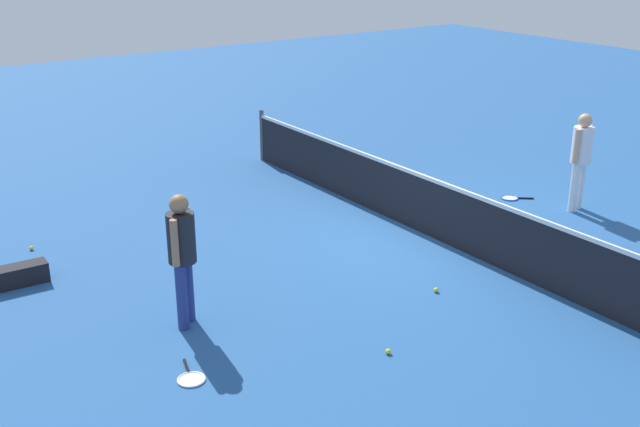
{
  "coord_description": "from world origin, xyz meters",
  "views": [
    {
      "loc": [
        8.41,
        -7.88,
        4.63
      ],
      "look_at": [
        0.29,
        -2.21,
        0.9
      ],
      "focal_mm": 42.99,
      "sensor_mm": 36.0,
      "label": 1
    }
  ],
  "objects_px": {
    "tennis_racket_far_player": "(511,198)",
    "equipment_bag": "(20,275)",
    "player_near_side": "(182,249)",
    "tennis_ball_by_net": "(436,290)",
    "player_far_side": "(581,154)",
    "tennis_ball_near_player": "(31,248)",
    "tennis_racket_near_player": "(191,378)",
    "tennis_ball_midcourt": "(388,352)"
  },
  "relations": [
    {
      "from": "tennis_ball_midcourt",
      "to": "tennis_ball_near_player",
      "type": "bearing_deg",
      "value": -155.09
    },
    {
      "from": "tennis_ball_midcourt",
      "to": "tennis_racket_near_player",
      "type": "bearing_deg",
      "value": -111.53
    },
    {
      "from": "tennis_ball_by_net",
      "to": "tennis_racket_far_player",
      "type": "bearing_deg",
      "value": 118.4
    },
    {
      "from": "tennis_racket_far_player",
      "to": "equipment_bag",
      "type": "relative_size",
      "value": 0.69
    },
    {
      "from": "tennis_ball_near_player",
      "to": "equipment_bag",
      "type": "height_order",
      "value": "equipment_bag"
    },
    {
      "from": "tennis_ball_midcourt",
      "to": "player_near_side",
      "type": "bearing_deg",
      "value": -141.08
    },
    {
      "from": "tennis_racket_far_player",
      "to": "tennis_ball_near_player",
      "type": "xyz_separation_m",
      "value": [
        -2.57,
        -7.79,
        0.02
      ]
    },
    {
      "from": "player_far_side",
      "to": "tennis_ball_midcourt",
      "type": "distance_m",
      "value": 6.11
    },
    {
      "from": "tennis_ball_by_net",
      "to": "equipment_bag",
      "type": "xyz_separation_m",
      "value": [
        -3.45,
        -4.52,
        0.11
      ]
    },
    {
      "from": "tennis_racket_far_player",
      "to": "equipment_bag",
      "type": "height_order",
      "value": "equipment_bag"
    },
    {
      "from": "player_far_side",
      "to": "tennis_ball_by_net",
      "type": "height_order",
      "value": "player_far_side"
    },
    {
      "from": "tennis_racket_near_player",
      "to": "equipment_bag",
      "type": "height_order",
      "value": "equipment_bag"
    },
    {
      "from": "tennis_racket_near_player",
      "to": "equipment_bag",
      "type": "bearing_deg",
      "value": -165.93
    },
    {
      "from": "tennis_racket_near_player",
      "to": "equipment_bag",
      "type": "relative_size",
      "value": 0.75
    },
    {
      "from": "tennis_racket_far_player",
      "to": "equipment_bag",
      "type": "xyz_separation_m",
      "value": [
        -1.44,
        -8.24,
        0.13
      ]
    },
    {
      "from": "tennis_racket_far_player",
      "to": "player_near_side",
      "type": "bearing_deg",
      "value": -82.57
    },
    {
      "from": "tennis_ball_near_player",
      "to": "tennis_ball_midcourt",
      "type": "height_order",
      "value": "same"
    },
    {
      "from": "tennis_racket_near_player",
      "to": "equipment_bag",
      "type": "xyz_separation_m",
      "value": [
        -3.48,
        -0.87,
        0.13
      ]
    },
    {
      "from": "tennis_racket_near_player",
      "to": "tennis_ball_by_net",
      "type": "distance_m",
      "value": 3.65
    },
    {
      "from": "player_near_side",
      "to": "tennis_racket_near_player",
      "type": "relative_size",
      "value": 2.8
    },
    {
      "from": "tennis_ball_near_player",
      "to": "player_far_side",
      "type": "bearing_deg",
      "value": 66.54
    },
    {
      "from": "tennis_ball_midcourt",
      "to": "player_far_side",
      "type": "bearing_deg",
      "value": 107.93
    },
    {
      "from": "tennis_racket_far_player",
      "to": "tennis_ball_midcourt",
      "type": "distance_m",
      "value": 6.0
    },
    {
      "from": "tennis_racket_far_player",
      "to": "tennis_ball_by_net",
      "type": "distance_m",
      "value": 4.23
    },
    {
      "from": "tennis_ball_midcourt",
      "to": "equipment_bag",
      "type": "height_order",
      "value": "equipment_bag"
    },
    {
      "from": "player_far_side",
      "to": "player_near_side",
      "type": "bearing_deg",
      "value": -90.93
    },
    {
      "from": "player_far_side",
      "to": "tennis_ball_near_player",
      "type": "bearing_deg",
      "value": -113.46
    },
    {
      "from": "player_near_side",
      "to": "player_far_side",
      "type": "relative_size",
      "value": 1.0
    },
    {
      "from": "tennis_racket_near_player",
      "to": "player_far_side",
      "type": "bearing_deg",
      "value": 97.47
    },
    {
      "from": "tennis_ball_near_player",
      "to": "tennis_ball_midcourt",
      "type": "bearing_deg",
      "value": 24.91
    },
    {
      "from": "player_near_side",
      "to": "equipment_bag",
      "type": "bearing_deg",
      "value": -149.48
    },
    {
      "from": "tennis_ball_near_player",
      "to": "equipment_bag",
      "type": "bearing_deg",
      "value": -21.63
    },
    {
      "from": "player_far_side",
      "to": "tennis_ball_near_player",
      "type": "distance_m",
      "value": 9.06
    },
    {
      "from": "tennis_racket_far_player",
      "to": "tennis_ball_by_net",
      "type": "relative_size",
      "value": 8.47
    },
    {
      "from": "tennis_racket_near_player",
      "to": "tennis_ball_near_player",
      "type": "relative_size",
      "value": 9.2
    },
    {
      "from": "player_far_side",
      "to": "tennis_racket_far_player",
      "type": "xyz_separation_m",
      "value": [
        -1.01,
        -0.47,
        -1.0
      ]
    },
    {
      "from": "player_near_side",
      "to": "tennis_ball_by_net",
      "type": "distance_m",
      "value": 3.47
    },
    {
      "from": "tennis_ball_near_player",
      "to": "tennis_ball_midcourt",
      "type": "relative_size",
      "value": 1.0
    },
    {
      "from": "tennis_ball_by_net",
      "to": "equipment_bag",
      "type": "bearing_deg",
      "value": -127.4
    },
    {
      "from": "player_far_side",
      "to": "equipment_bag",
      "type": "xyz_separation_m",
      "value": [
        -2.46,
        -8.71,
        -0.87
      ]
    },
    {
      "from": "equipment_bag",
      "to": "player_far_side",
      "type": "bearing_deg",
      "value": 74.24
    },
    {
      "from": "tennis_ball_near_player",
      "to": "tennis_ball_by_net",
      "type": "bearing_deg",
      "value": 41.63
    }
  ]
}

